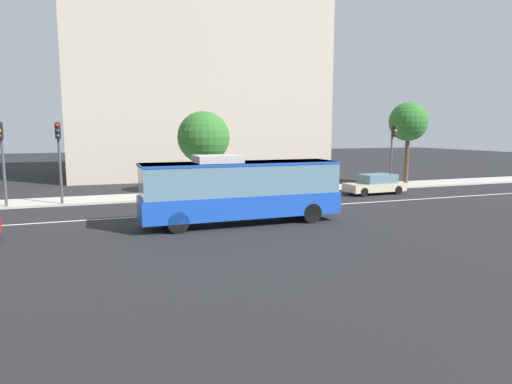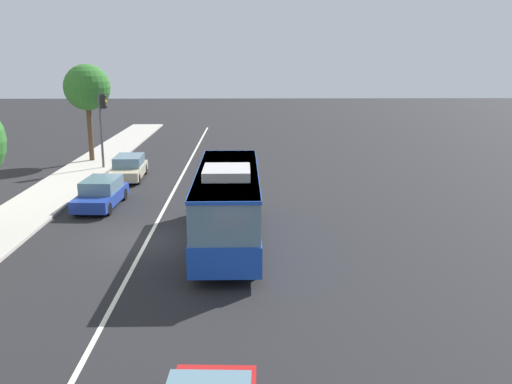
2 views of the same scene
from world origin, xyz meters
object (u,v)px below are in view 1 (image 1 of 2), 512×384
street_tree_kerbside_right (204,138)px  sedan_blue (292,188)px  street_tree_kerbside_centre (408,122)px  traffic_light_mid_block (59,149)px  traffic_light_near_corner (393,144)px  traffic_light_far_corner (2,149)px  transit_bus (241,188)px  sedan_beige (375,184)px

street_tree_kerbside_right → sedan_blue: bearing=-40.3°
sedan_blue → street_tree_kerbside_centre: street_tree_kerbside_centre is taller
traffic_light_mid_block → sedan_blue: bearing=80.6°
traffic_light_near_corner → traffic_light_far_corner: (-27.72, -0.22, 0.00)m
sedan_blue → traffic_light_near_corner: size_ratio=0.88×
sedan_blue → street_tree_kerbside_right: street_tree_kerbside_right is taller
transit_bus → traffic_light_far_corner: bearing=143.5°
traffic_light_far_corner → street_tree_kerbside_centre: 30.57m
street_tree_kerbside_centre → sedan_beige: bearing=-146.1°
sedan_blue → traffic_light_far_corner: bearing=-3.7°
transit_bus → street_tree_kerbside_centre: bearing=29.6°
traffic_light_mid_block → street_tree_kerbside_centre: bearing=92.1°
sedan_blue → traffic_light_mid_block: 15.17m
sedan_blue → sedan_beige: same height
street_tree_kerbside_centre → street_tree_kerbside_right: 17.80m
transit_bus → traffic_light_mid_block: size_ratio=1.93×
sedan_blue → traffic_light_near_corner: (9.85, 2.20, 2.84)m
street_tree_kerbside_right → traffic_light_mid_block: bearing=-165.8°
transit_bus → street_tree_kerbside_right: bearing=85.9°
transit_bus → traffic_light_near_corner: size_ratio=1.93×
traffic_light_far_corner → street_tree_kerbside_centre: (30.46, 1.89, 1.82)m
sedan_beige → traffic_light_near_corner: size_ratio=0.88×
traffic_light_far_corner → sedan_beige: bearing=87.4°
traffic_light_far_corner → street_tree_kerbside_right: (12.71, 2.41, 0.59)m
sedan_beige → traffic_light_far_corner: bearing=-6.7°
sedan_blue → sedan_beige: 6.75m
sedan_beige → street_tree_kerbside_right: 13.17m
sedan_beige → street_tree_kerbside_right: size_ratio=0.75×
sedan_beige → traffic_light_near_corner: (3.10, 2.26, 2.84)m
sedan_blue → traffic_light_mid_block: bearing=-5.0°
traffic_light_near_corner → traffic_light_far_corner: size_ratio=1.00×
traffic_light_near_corner → sedan_blue: bearing=-75.9°
traffic_light_mid_block → street_tree_kerbside_right: (9.61, 2.43, 0.59)m
sedan_beige → sedan_blue: bearing=-2.5°
sedan_blue → traffic_light_far_corner: 18.21m
traffic_light_mid_block → street_tree_kerbside_centre: 27.49m
transit_bus → traffic_light_far_corner: traffic_light_far_corner is taller
traffic_light_mid_block → traffic_light_far_corner: size_ratio=1.00×
traffic_light_mid_block → traffic_light_far_corner: same height
traffic_light_mid_block → sedan_beige: bearing=82.8°
sedan_beige → traffic_light_mid_block: bearing=-7.4°
traffic_light_mid_block → transit_bus: bearing=43.6°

